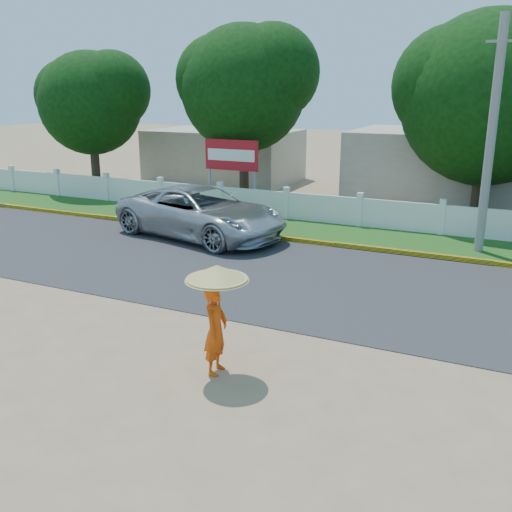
% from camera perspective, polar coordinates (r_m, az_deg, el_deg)
% --- Properties ---
extents(ground, '(120.00, 120.00, 0.00)m').
position_cam_1_polar(ground, '(12.17, -4.06, -8.32)').
color(ground, '#9E8460').
rests_on(ground, ground).
extents(road, '(60.00, 7.00, 0.02)m').
position_cam_1_polar(road, '(15.95, 3.83, -2.13)').
color(road, '#38383A').
rests_on(road, ground).
extents(grass_verge, '(60.00, 3.50, 0.03)m').
position_cam_1_polar(grass_verge, '(20.74, 9.17, 2.12)').
color(grass_verge, '#2D601E').
rests_on(grass_verge, ground).
extents(curb, '(40.00, 0.18, 0.16)m').
position_cam_1_polar(curb, '(19.14, 7.75, 1.17)').
color(curb, yellow).
rests_on(curb, ground).
extents(fence, '(40.00, 0.10, 1.10)m').
position_cam_1_polar(fence, '(21.98, 10.31, 4.31)').
color(fence, silver).
rests_on(fence, ground).
extents(building_near, '(10.00, 6.00, 3.20)m').
position_cam_1_polar(building_near, '(27.93, 20.19, 8.33)').
color(building_near, '#B7AD99').
rests_on(building_near, ground).
extents(building_far, '(8.00, 5.00, 2.80)m').
position_cam_1_polar(building_far, '(32.72, -3.20, 10.02)').
color(building_far, '#B7AD99').
rests_on(building_far, ground).
extents(utility_pole, '(0.28, 0.28, 7.20)m').
position_cam_1_polar(utility_pole, '(19.18, 22.45, 10.81)').
color(utility_pole, gray).
rests_on(utility_pole, ground).
extents(vehicle, '(6.81, 4.22, 1.76)m').
position_cam_1_polar(vehicle, '(20.13, -5.52, 4.35)').
color(vehicle, '#ACB0B5').
rests_on(vehicle, ground).
extents(monk_with_parasol, '(1.15, 1.15, 2.10)m').
position_cam_1_polar(monk_with_parasol, '(10.31, -4.00, -4.77)').
color(monk_with_parasol, '#D5470B').
rests_on(monk_with_parasol, ground).
extents(billboard, '(2.50, 0.13, 2.95)m').
position_cam_1_polar(billboard, '(24.90, -2.47, 9.69)').
color(billboard, gray).
rests_on(billboard, ground).
extents(tree_row, '(36.46, 8.25, 9.02)m').
position_cam_1_polar(tree_row, '(23.96, 22.56, 15.08)').
color(tree_row, '#473828').
rests_on(tree_row, ground).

